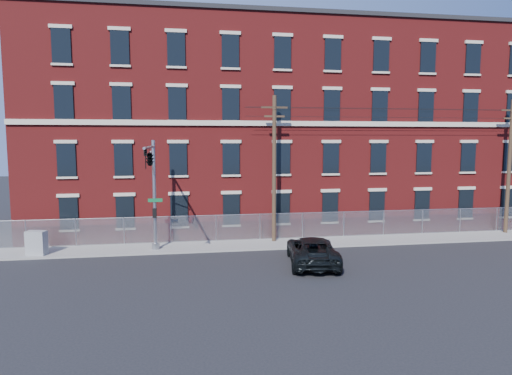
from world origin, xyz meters
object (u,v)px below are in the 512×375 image
at_px(pickup_truck, 312,250).
at_px(utility_cabinet, 37,243).
at_px(utility_pole_near, 274,166).
at_px(traffic_signal_mast, 151,170).

distance_m(pickup_truck, utility_cabinet, 16.76).
relative_size(utility_pole_near, pickup_truck, 1.75).
relative_size(traffic_signal_mast, pickup_truck, 1.22).
bearing_deg(utility_pole_near, pickup_truck, -78.88).
xyz_separation_m(pickup_truck, utility_cabinet, (-16.21, 4.24, 0.06)).
bearing_deg(utility_cabinet, pickup_truck, 1.60).
bearing_deg(utility_pole_near, utility_cabinet, -174.70).
relative_size(pickup_truck, utility_cabinet, 3.87).
xyz_separation_m(traffic_signal_mast, utility_cabinet, (-7.10, 2.02, -4.53)).
bearing_deg(pickup_truck, utility_pole_near, -69.69).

